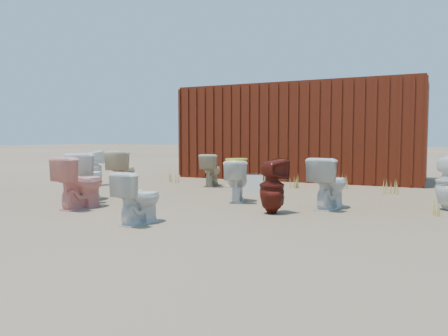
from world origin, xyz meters
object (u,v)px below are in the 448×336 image
at_px(toilet_front_a, 87,177).
at_px(toilet_back_beige_right, 211,170).
at_px(toilet_back_yellowlid, 236,181).
at_px(loose_tank, 250,184).
at_px(toilet_back_a, 94,168).
at_px(toilet_front_maroon, 272,186).
at_px(toilet_back_beige_left, 122,171).
at_px(toilet_front_c, 139,198).
at_px(shipping_container, 301,132).
at_px(toilet_front_e, 329,183).
at_px(toilet_front_pink, 80,182).

bearing_deg(toilet_front_a, toilet_back_beige_right, -128.44).
bearing_deg(toilet_back_yellowlid, toilet_back_beige_right, -72.56).
bearing_deg(loose_tank, toilet_back_a, 165.21).
height_order(toilet_front_a, toilet_back_a, toilet_front_a).
distance_m(toilet_front_a, toilet_front_maroon, 3.25).
distance_m(toilet_front_maroon, toilet_back_yellowlid, 1.25).
distance_m(toilet_front_maroon, toilet_back_beige_left, 3.66).
bearing_deg(toilet_front_c, loose_tank, -84.39).
distance_m(shipping_container, toilet_front_c, 6.95).
relative_size(toilet_back_beige_left, loose_tank, 1.63).
relative_size(toilet_front_e, toilet_back_yellowlid, 1.11).
distance_m(shipping_container, toilet_front_e, 5.10).
distance_m(toilet_front_pink, toilet_front_c, 1.62).
distance_m(toilet_front_a, toilet_front_e, 3.99).
relative_size(toilet_front_c, loose_tank, 1.30).
relative_size(shipping_container, toilet_front_c, 9.20).
bearing_deg(loose_tank, toilet_back_beige_right, 130.06).
height_order(toilet_front_a, toilet_back_beige_right, toilet_front_a).
distance_m(toilet_front_e, toilet_back_yellowlid, 1.55).
distance_m(toilet_back_beige_right, loose_tank, 1.39).
bearing_deg(shipping_container, toilet_back_beige_right, -113.67).
height_order(toilet_front_pink, toilet_front_maroon, toilet_front_pink).
height_order(toilet_front_c, toilet_back_yellowlid, toilet_back_yellowlid).
relative_size(toilet_front_e, toilet_back_a, 0.97).
xyz_separation_m(toilet_front_a, toilet_front_maroon, (3.25, 0.18, -0.02)).
distance_m(shipping_container, toilet_front_pink, 6.56).
bearing_deg(toilet_back_beige_right, shipping_container, -127.91).
relative_size(toilet_back_yellowlid, loose_tank, 1.39).
bearing_deg(toilet_back_yellowlid, toilet_front_a, 3.01).
distance_m(toilet_back_beige_left, toilet_back_beige_right, 1.99).
relative_size(toilet_front_pink, toilet_back_beige_right, 1.11).
distance_m(toilet_front_maroon, loose_tank, 2.37).
height_order(toilet_back_a, toilet_back_beige_right, toilet_back_a).
height_order(toilet_back_beige_right, loose_tank, toilet_back_beige_right).
bearing_deg(toilet_front_a, toilet_back_a, -72.05).
relative_size(toilet_front_maroon, toilet_back_beige_right, 1.10).
relative_size(shipping_container, toilet_front_maroon, 7.75).
height_order(toilet_front_c, toilet_back_beige_right, toilet_back_beige_right).
height_order(toilet_front_a, toilet_front_maroon, toilet_front_a).
distance_m(toilet_front_a, toilet_front_c, 2.36).
bearing_deg(toilet_front_e, toilet_front_a, 24.71).
relative_size(toilet_front_maroon, toilet_back_yellowlid, 1.12).
bearing_deg(toilet_back_yellowlid, loose_tank, -98.50).
bearing_deg(toilet_front_c, toilet_front_e, -123.94).
bearing_deg(toilet_back_beige_left, toilet_front_maroon, 141.26).
xyz_separation_m(toilet_front_e, loose_tank, (-1.81, 1.26, -0.21)).
bearing_deg(loose_tank, toilet_front_pink, -139.38).
relative_size(toilet_back_beige_left, toilet_back_yellowlid, 1.17).
xyz_separation_m(toilet_front_maroon, toilet_back_a, (-4.79, 1.65, 0.01)).
xyz_separation_m(toilet_front_maroon, toilet_back_beige_left, (-3.51, 1.06, 0.02)).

